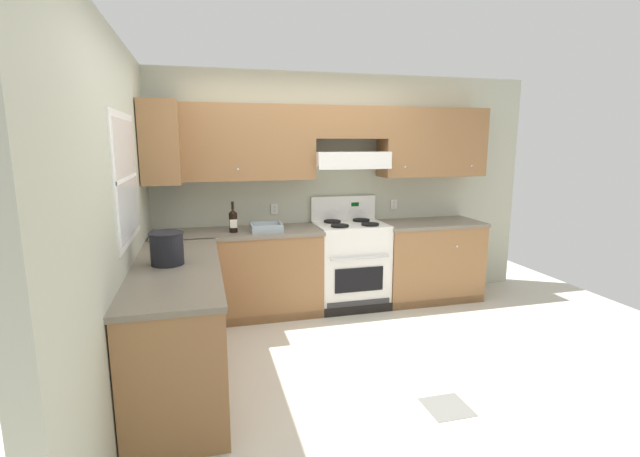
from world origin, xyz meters
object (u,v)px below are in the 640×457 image
(stove, at_px, (350,264))
(bowl, at_px, (266,229))
(wine_bottle, at_px, (233,220))
(bucket, at_px, (167,248))

(stove, bearing_deg, bowl, -174.10)
(stove, relative_size, bowl, 3.83)
(stove, xyz_separation_m, wine_bottle, (-1.27, -0.06, 0.55))
(bowl, distance_m, bucket, 1.42)
(wine_bottle, distance_m, bowl, 0.34)
(stove, bearing_deg, wine_bottle, -177.13)
(wine_bottle, relative_size, bucket, 1.23)
(bucket, bearing_deg, wine_bottle, 63.52)
(stove, distance_m, bucket, 2.26)
(wine_bottle, xyz_separation_m, bowl, (0.33, -0.03, -0.10))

